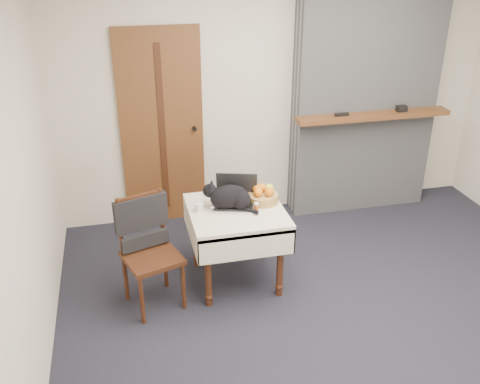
% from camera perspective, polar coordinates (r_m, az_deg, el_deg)
% --- Properties ---
extents(ground, '(4.50, 4.50, 0.00)m').
position_cam_1_polar(ground, '(4.45, 11.23, -12.88)').
color(ground, black).
rests_on(ground, ground).
extents(room_shell, '(4.52, 4.01, 2.61)m').
position_cam_1_polar(room_shell, '(4.05, 10.72, 11.28)').
color(room_shell, beige).
rests_on(room_shell, ground).
extents(door, '(0.82, 0.10, 2.00)m').
position_cam_1_polar(door, '(5.40, -8.33, 6.62)').
color(door, brown).
rests_on(door, ground).
extents(chimney, '(1.62, 0.48, 2.60)m').
position_cam_1_polar(chimney, '(5.75, 13.25, 10.49)').
color(chimney, gray).
rests_on(chimney, ground).
extents(side_table, '(0.78, 0.78, 0.70)m').
position_cam_1_polar(side_table, '(4.47, -0.41, -3.10)').
color(side_table, '#3C1F10').
rests_on(side_table, ground).
extents(laptop, '(0.42, 0.38, 0.26)m').
position_cam_1_polar(laptop, '(4.46, -0.43, -0.60)').
color(laptop, '#B7B7BC').
rests_on(laptop, side_table).
extents(cat, '(0.43, 0.33, 0.23)m').
position_cam_1_polar(cat, '(4.39, -1.05, -0.57)').
color(cat, black).
rests_on(cat, side_table).
extents(cream_jar, '(0.06, 0.06, 0.07)m').
position_cam_1_polar(cream_jar, '(4.37, -4.39, -1.67)').
color(cream_jar, silver).
rests_on(cream_jar, side_table).
extents(pill_bottle, '(0.04, 0.04, 0.08)m').
position_cam_1_polar(pill_bottle, '(4.36, 1.77, -1.61)').
color(pill_bottle, '#B24A16').
rests_on(pill_bottle, side_table).
extents(fruit_basket, '(0.26, 0.26, 0.15)m').
position_cam_1_polar(fruit_basket, '(4.52, 2.46, -0.36)').
color(fruit_basket, '#AC8C45').
rests_on(fruit_basket, side_table).
extents(desk_clutter, '(0.12, 0.08, 0.01)m').
position_cam_1_polar(desk_clutter, '(4.53, 1.59, -1.07)').
color(desk_clutter, black).
rests_on(desk_clutter, side_table).
extents(chair, '(0.53, 0.52, 0.93)m').
position_cam_1_polar(chair, '(4.31, -9.99, -4.63)').
color(chair, '#3C1F10').
rests_on(chair, ground).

